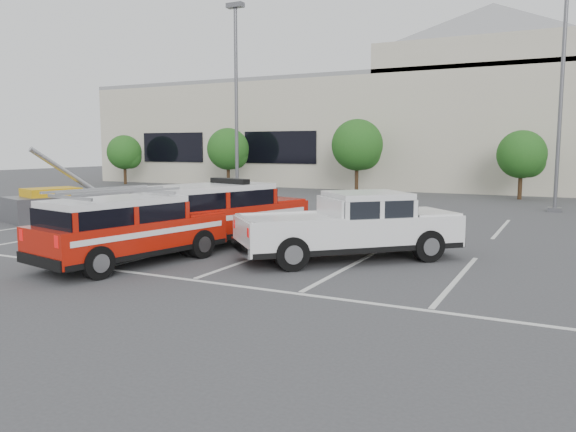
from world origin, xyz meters
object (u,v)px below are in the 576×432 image
light_pole_mid (561,99)px  white_pickup (350,233)px  utility_rig (49,206)px  ladder_suv (128,234)px  fire_chief_suv (218,218)px  convention_building (465,125)px  tree_mid_right (523,156)px  tree_far_left (126,153)px  light_pole_left (236,105)px  tree_left (229,150)px  tree_mid_left (359,147)px

light_pole_mid → white_pickup: (-4.62, -14.93, -4.47)m
white_pickup → utility_rig: bearing=-142.0°
light_pole_mid → ladder_suv: size_ratio=1.94×
fire_chief_suv → light_pole_mid: bearing=74.9°
fire_chief_suv → white_pickup: bearing=12.9°
convention_building → tree_mid_right: bearing=-63.4°
light_pole_mid → utility_rig: light_pole_mid is taller
white_pickup → ladder_suv: 5.85m
light_pole_mid → fire_chief_suv: bearing=-121.8°
convention_building → tree_far_left: 27.03m
utility_rig → white_pickup: bearing=11.4°
tree_mid_right → fire_chief_suv: 21.95m
fire_chief_suv → light_pole_left: bearing=135.9°
tree_mid_right → fire_chief_suv: (-7.17, -20.68, -1.67)m
tree_mid_right → ladder_suv: size_ratio=0.76×
convention_building → tree_mid_right: (4.91, -9.82, -2.22)m
convention_building → light_pole_mid: 17.27m
tree_far_left → fire_chief_suv: (22.83, -20.68, -1.67)m
convention_building → fire_chief_suv: 30.82m
ladder_suv → utility_rig: utility_rig is taller
fire_chief_suv → utility_rig: size_ratio=1.57×
tree_far_left → white_pickup: bearing=-37.6°
tree_far_left → ladder_suv: (22.38, -24.15, -1.72)m
light_pole_mid → tree_mid_right: bearing=107.5°
tree_mid_right → light_pole_left: 16.72m
ladder_suv → light_pole_left: bearing=122.9°
tree_mid_right → ladder_suv: (-7.62, -24.15, -1.72)m
tree_far_left → fire_chief_suv: 30.85m
light_pole_left → white_pickup: bearing=-46.5°
utility_rig → light_pole_left: bearing=87.8°
tree_left → tree_mid_left: 10.00m
tree_far_left → tree_left: 10.00m
tree_mid_left → fire_chief_suv: bearing=-82.2°
tree_mid_right → fire_chief_suv: size_ratio=0.65×
tree_left → utility_rig: bearing=-80.0°
ladder_suv → utility_rig: bearing=161.9°
convention_building → tree_mid_left: (-5.09, -9.82, -1.68)m
fire_chief_suv → utility_rig: 9.65m
convention_building → tree_mid_left: 11.19m
tree_mid_right → tree_far_left: bearing=180.0°
light_pole_left → light_pole_mid: bearing=14.9°
ladder_suv → tree_left: bearing=128.8°
light_pole_left → fire_chief_suv: size_ratio=1.66×
tree_left → light_pole_left: bearing=-55.5°
tree_mid_left → tree_mid_right: size_ratio=1.21×
tree_mid_left → fire_chief_suv: (2.83, -20.68, -2.21)m
light_pole_mid → white_pickup: size_ratio=1.81×
utility_rig → convention_building: bearing=87.4°
light_pole_mid → white_pickup: bearing=-107.2°
white_pickup → ladder_suv: size_ratio=1.07×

